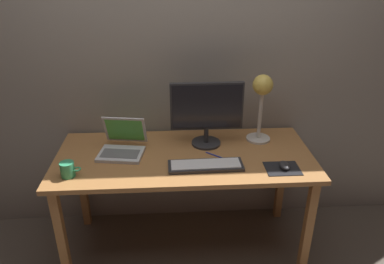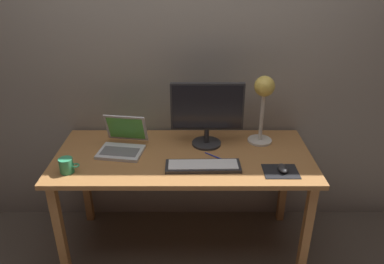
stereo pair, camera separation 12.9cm
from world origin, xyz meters
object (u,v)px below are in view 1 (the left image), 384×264
Objects in this scene: coffee_mug at (68,169)px; pen at (215,155)px; keyboard_main at (206,165)px; monitor at (207,110)px; laptop at (123,142)px; mouse at (284,165)px; desk_lamp at (262,95)px.

coffee_mug is 0.87m from pen.
coffee_mug is (-0.78, -0.05, 0.03)m from keyboard_main.
monitor is 1.49× the size of laptop.
pen is at bearing -10.26° from laptop.
coffee_mug is (-1.24, -0.01, 0.02)m from mouse.
mouse is (0.46, -0.04, 0.01)m from keyboard_main.
keyboard_main is 0.56m from laptop.
pen is at bearing -146.79° from desk_lamp.
monitor is at bearing 22.85° from coffee_mug.
monitor is at bearing 84.02° from keyboard_main.
mouse is 0.69× the size of pen.
keyboard_main is (-0.03, -0.29, -0.23)m from monitor.
mouse is at bearing -79.44° from desk_lamp.
desk_lamp reaches higher than laptop.
laptop is at bearing -173.51° from monitor.
coffee_mug is at bearing -179.61° from mouse.
keyboard_main is at bearing -95.98° from monitor.
mouse is 1.24m from coffee_mug.
monitor is 4.81× the size of mouse.
desk_lamp is at bearing 40.82° from keyboard_main.
laptop is 2.22× the size of pen.
mouse is (0.07, -0.38, -0.30)m from desk_lamp.
monitor reaches higher than pen.
mouse is at bearing 0.39° from coffee_mug.
monitor reaches higher than mouse.
laptop is at bearing 164.17° from mouse.
coffee_mug is 0.82× the size of pen.
laptop is at bearing 45.44° from coffee_mug.
keyboard_main is 0.60m from desk_lamp.
desk_lamp is 0.49m from pen.
coffee_mug is at bearing -161.82° from desk_lamp.
laptop reaches higher than pen.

